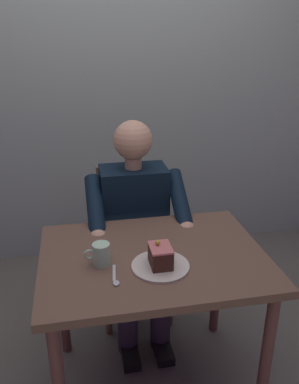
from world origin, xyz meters
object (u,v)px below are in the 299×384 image
Objects in this scene: chair at (132,234)px; seated_person at (136,228)px; coffee_cup at (101,254)px; cake_slice at (160,256)px; dessert_spoon at (115,278)px; dining_table at (153,274)px.

seated_person reaches higher than chair.
seated_person is 11.25× the size of coffee_cup.
cake_slice is 0.20m from dessert_spoon.
coffee_cup is 0.13m from dessert_spoon.
dining_table is 0.46m from seated_person.
dining_table is at bearing 90.00° from seated_person.
seated_person reaches higher than dessert_spoon.
chair is 0.84m from dessert_spoon.
seated_person reaches higher than cake_slice.
cake_slice is (-0.01, 0.56, 0.16)m from seated_person.
seated_person reaches higher than dining_table.
seated_person is 0.65m from dessert_spoon.
chair is 0.79m from cake_slice.
seated_person is 0.58m from cake_slice.
coffee_cup is (0.23, 0.04, 0.15)m from dining_table.
dining_table is 0.26m from dessert_spoon.
cake_slice is 0.78× the size of dessert_spoon.
cake_slice reaches higher than dessert_spoon.
chair reaches higher than dining_table.
dining_table is 0.18m from cake_slice.
dessert_spoon is (0.18, 0.61, 0.11)m from seated_person.
coffee_cup is (0.23, -0.07, -0.00)m from cake_slice.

